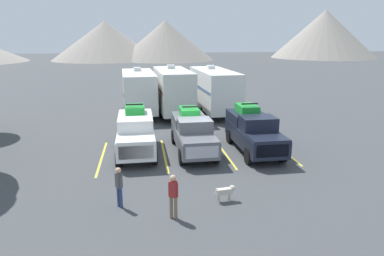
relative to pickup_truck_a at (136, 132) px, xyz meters
name	(u,v)px	position (x,y,z in m)	size (l,w,h in m)	color
ground_plane	(195,154)	(3.19, -0.69, -1.20)	(240.00, 240.00, 0.00)	#3F4244
pickup_truck_a	(136,132)	(0.00, 0.00, 0.00)	(2.13, 5.24, 2.64)	white
pickup_truck_b	(193,132)	(3.15, -0.14, -0.08)	(2.09, 5.47, 2.43)	#595B60
pickup_truck_c	(253,130)	(6.54, -0.54, -0.01)	(2.13, 5.47, 2.59)	black
lot_stripe_a	(102,158)	(-1.84, -0.62, -1.19)	(0.12, 5.50, 0.01)	gold
lot_stripe_b	(164,155)	(1.51, -0.62, -1.19)	(0.12, 5.50, 0.01)	gold
lot_stripe_c	(224,152)	(4.87, -0.62, -1.19)	(0.12, 5.50, 0.01)	gold
lot_stripe_d	(281,149)	(8.23, -0.62, -1.19)	(0.12, 5.50, 0.01)	gold
camper_trailer_a	(139,90)	(0.17, 9.90, 0.80)	(2.88, 8.16, 3.79)	white
camper_trailer_b	(173,90)	(2.95, 9.31, 0.91)	(2.87, 8.49, 3.99)	silver
camper_trailer_c	(214,89)	(6.40, 9.54, 0.86)	(3.01, 9.16, 3.90)	white
person_a	(119,185)	(-0.57, -6.36, -0.28)	(0.29, 0.30, 1.60)	navy
person_b	(173,194)	(1.37, -7.51, -0.24)	(0.34, 0.28, 1.66)	#726047
dog	(226,191)	(3.56, -6.47, -0.77)	(0.89, 0.32, 0.64)	beige
mountain_ridge	(151,40)	(3.39, 78.48, 4.17)	(134.44, 37.90, 13.70)	gray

